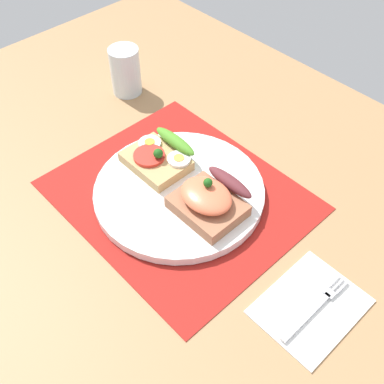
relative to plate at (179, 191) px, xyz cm
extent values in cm
cube|color=#9E744B|center=(0.00, 0.00, -2.66)|extent=(120.00, 90.00, 3.20)
cube|color=maroon|center=(0.00, 0.00, -0.91)|extent=(37.83, 32.01, 0.30)
cylinder|color=white|center=(0.00, 0.00, 0.00)|extent=(27.10, 27.10, 1.51)
cube|color=tan|center=(-6.41, 0.71, 1.65)|extent=(10.29, 7.76, 1.78)
cylinder|color=red|center=(-7.17, -0.19, 2.84)|extent=(5.15, 5.15, 0.60)
ellipsoid|color=#4C8E27|center=(-6.41, 5.00, 3.44)|extent=(9.05, 2.20, 1.80)
sphere|color=#1E5919|center=(-5.66, 0.71, 3.94)|extent=(1.60, 1.60, 1.60)
cylinder|color=white|center=(-9.50, 2.05, 2.79)|extent=(3.80, 3.80, 0.50)
cylinder|color=yellow|center=(-9.50, 2.05, 3.12)|extent=(1.71, 1.71, 0.16)
cylinder|color=white|center=(-3.32, 3.02, 2.79)|extent=(3.80, 3.80, 0.50)
cylinder|color=yellow|center=(-3.32, 3.02, 3.12)|extent=(1.71, 1.71, 0.16)
cube|color=#9E6648|center=(6.41, 0.11, 1.79)|extent=(10.26, 8.27, 2.06)
ellipsoid|color=#F16D48|center=(6.06, -0.16, 3.98)|extent=(8.41, 6.61, 2.31)
ellipsoid|color=#5D262B|center=(6.41, 4.65, 3.72)|extent=(8.72, 2.20, 1.80)
sphere|color=#1E5919|center=(5.61, 0.71, 5.83)|extent=(1.40, 1.40, 1.40)
cube|color=white|center=(26.60, -0.63, -0.76)|extent=(11.05, 14.10, 0.60)
cube|color=#B7B7BC|center=(27.28, -2.55, -0.30)|extent=(0.80, 9.61, 0.32)
cube|color=#B7B7BC|center=(27.28, 2.45, -0.30)|extent=(1.50, 1.20, 0.32)
cube|color=#B7B7BC|center=(26.63, 4.45, -0.30)|extent=(0.32, 2.80, 0.32)
cube|color=#B7B7BC|center=(27.28, 4.45, -0.30)|extent=(0.32, 2.80, 0.32)
cube|color=#B7B7BC|center=(27.93, 4.45, -0.30)|extent=(0.32, 2.80, 0.32)
cylinder|color=silver|center=(-28.00, 11.42, 3.63)|extent=(5.83, 5.83, 9.37)
camera|label=1|loc=(38.36, -33.21, 55.81)|focal=44.32mm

